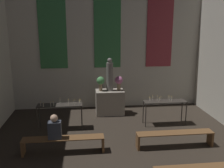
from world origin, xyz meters
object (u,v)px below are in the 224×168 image
at_px(flower_vase_left, 101,82).
at_px(candle_rack_right, 165,104).
at_px(altar, 110,102).
at_px(person_seated, 55,128).
at_px(pew_back_left, 63,142).
at_px(pew_back_right, 175,136).
at_px(candle_rack_left, 60,108).
at_px(flower_vase_right, 119,81).
at_px(statue, 110,76).

height_order(flower_vase_left, candle_rack_right, flower_vase_left).
xyz_separation_m(altar, person_seated, (-1.85, -3.02, 0.27)).
distance_m(flower_vase_left, person_seated, 3.42).
height_order(candle_rack_right, person_seated, person_seated).
xyz_separation_m(flower_vase_left, pew_back_left, (-1.26, -3.02, -1.01)).
bearing_deg(flower_vase_left, pew_back_right, -56.56).
relative_size(candle_rack_left, pew_back_right, 0.67).
distance_m(flower_vase_right, person_seated, 3.79).
height_order(candle_rack_right, pew_back_left, candle_rack_right).
height_order(candle_rack_left, candle_rack_right, candle_rack_left).
xyz_separation_m(candle_rack_right, pew_back_left, (-3.49, -1.73, -0.43)).
distance_m(flower_vase_left, candle_rack_left, 2.06).
distance_m(flower_vase_left, candle_rack_right, 2.63).
relative_size(flower_vase_left, pew_back_left, 0.25).
height_order(altar, flower_vase_left, flower_vase_left).
height_order(candle_rack_right, pew_back_right, candle_rack_right).
distance_m(candle_rack_left, pew_back_left, 1.79).
bearing_deg(statue, candle_rack_right, -34.84).
xyz_separation_m(flower_vase_right, pew_back_right, (1.26, -3.02, -1.01)).
xyz_separation_m(statue, candle_rack_left, (-1.86, -1.29, -0.82)).
distance_m(candle_rack_left, person_seated, 1.72).
xyz_separation_m(pew_back_left, person_seated, (-0.22, 0.00, 0.42)).
relative_size(altar, pew_back_right, 0.49).
bearing_deg(pew_back_left, candle_rack_right, 26.37).
relative_size(statue, candle_rack_right, 0.85).
bearing_deg(flower_vase_left, candle_rack_left, -139.05).
bearing_deg(candle_rack_left, person_seated, -89.89).
bearing_deg(altar, pew_back_right, -61.65).
relative_size(flower_vase_right, candle_rack_right, 0.37).
bearing_deg(altar, statue, -90.00).
xyz_separation_m(altar, pew_back_right, (1.63, -3.02, -0.15)).
xyz_separation_m(altar, statue, (0.00, -0.00, 1.10)).
bearing_deg(pew_back_left, altar, 61.65).
height_order(flower_vase_right, person_seated, flower_vase_right).
relative_size(flower_vase_left, candle_rack_right, 0.37).
bearing_deg(pew_back_right, flower_vase_right, 112.73).
bearing_deg(flower_vase_right, altar, 180.00).
bearing_deg(candle_rack_right, candle_rack_left, -179.95).
bearing_deg(pew_back_right, flower_vase_left, 123.44).
distance_m(statue, candle_rack_left, 2.41).
bearing_deg(flower_vase_right, pew_back_left, -123.44).
xyz_separation_m(flower_vase_left, person_seated, (-1.49, -3.02, -0.59)).
bearing_deg(candle_rack_left, candle_rack_right, 0.05).
distance_m(flower_vase_right, pew_back_left, 3.76).
bearing_deg(person_seated, statue, 58.46).
bearing_deg(candle_rack_left, pew_back_left, -82.50).
bearing_deg(candle_rack_right, pew_back_right, -97.47).
relative_size(altar, flower_vase_left, 1.96).
relative_size(statue, pew_back_right, 0.57).
xyz_separation_m(altar, pew_back_left, (-1.63, -3.02, -0.15)).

